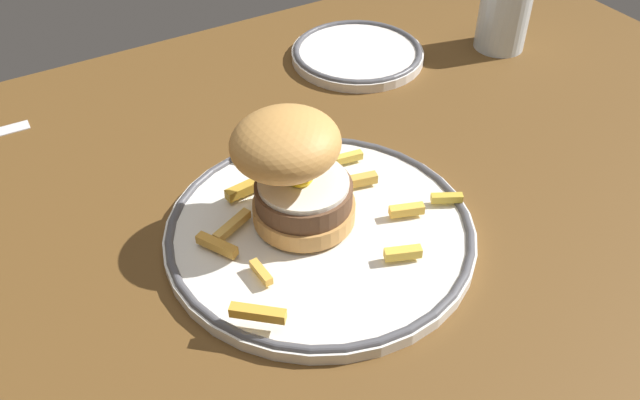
# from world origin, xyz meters

# --- Properties ---
(ground_plane) EXTENTS (1.32, 0.80, 0.04)m
(ground_plane) POSITION_xyz_m (0.00, 0.00, -0.02)
(ground_plane) COLOR brown
(dinner_plate) EXTENTS (0.29, 0.29, 0.02)m
(dinner_plate) POSITION_xyz_m (0.04, -0.04, 0.01)
(dinner_plate) COLOR white
(dinner_plate) RESTS_ON ground_plane
(burger) EXTENTS (0.14, 0.14, 0.11)m
(burger) POSITION_xyz_m (0.02, -0.02, 0.07)
(burger) COLOR tan
(burger) RESTS_ON dinner_plate
(fries_pile) EXTENTS (0.26, 0.23, 0.02)m
(fries_pile) POSITION_xyz_m (0.03, -0.02, 0.02)
(fries_pile) COLOR #EFB641
(fries_pile) RESTS_ON dinner_plate
(water_glass) EXTENTS (0.07, 0.07, 0.09)m
(water_glass) POSITION_xyz_m (0.43, 0.15, 0.04)
(water_glass) COLOR silver
(water_glass) RESTS_ON ground_plane
(side_plate) EXTENTS (0.17, 0.17, 0.02)m
(side_plate) POSITION_xyz_m (0.25, 0.22, 0.01)
(side_plate) COLOR white
(side_plate) RESTS_ON ground_plane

